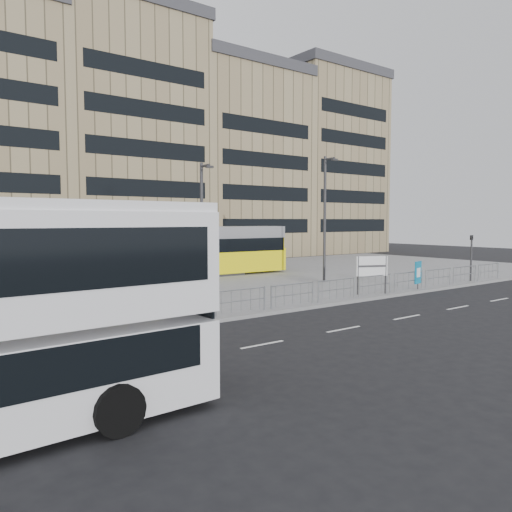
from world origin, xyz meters
TOP-DOWN VIEW (x-y plane):
  - ground at (0.00, 0.00)m, footprint 120.00×120.00m
  - plaza at (0.00, 12.00)m, footprint 64.00×24.00m
  - kerb at (0.00, 0.05)m, footprint 64.00×0.25m
  - building_row at (1.55, 34.27)m, footprint 70.40×18.40m
  - pedestrian_barrier at (2.00, 0.50)m, footprint 32.07×0.07m
  - road_markings at (1.00, -4.00)m, footprint 62.00×0.12m
  - tram at (-5.99, 14.80)m, footprint 30.80×4.17m
  - station_sign at (5.37, 0.80)m, footprint 1.69×0.83m
  - ad_panel at (9.13, 0.45)m, footprint 0.87×0.28m
  - pedestrian at (-10.20, 3.35)m, footprint 0.58×0.71m
  - traffic_light_west at (-6.71, 0.68)m, footprint 0.19×0.22m
  - traffic_light_east at (15.37, 0.70)m, footprint 0.19×0.22m
  - lamp_post_west at (-1.60, 7.25)m, footprint 0.45×1.04m
  - lamp_post_east at (7.54, 6.63)m, footprint 0.45×1.04m

SIDE VIEW (x-z plane):
  - ground at x=0.00m, z-range 0.00..0.00m
  - road_markings at x=1.00m, z-range 0.00..0.01m
  - kerb at x=0.00m, z-range -0.01..0.16m
  - plaza at x=0.00m, z-range 0.00..0.15m
  - pedestrian_barrier at x=2.00m, z-range 0.43..1.53m
  - pedestrian at x=-10.20m, z-range 0.15..1.83m
  - ad_panel at x=9.13m, z-range 0.30..1.95m
  - station_sign at x=5.37m, z-range 0.56..2.66m
  - tram at x=-5.99m, z-range 0.16..3.78m
  - traffic_light_west at x=-6.71m, z-range 0.57..3.67m
  - traffic_light_east at x=15.37m, z-range 0.57..3.67m
  - lamp_post_west at x=-1.60m, z-range 0.52..7.84m
  - lamp_post_east at x=7.54m, z-range 0.52..8.84m
  - building_row at x=1.55m, z-range -2.69..28.51m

